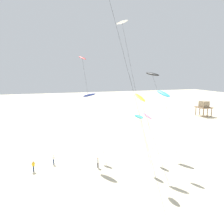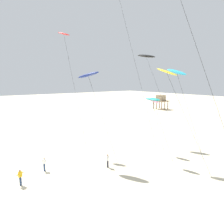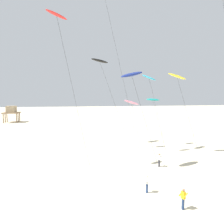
{
  "view_description": "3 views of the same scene",
  "coord_description": "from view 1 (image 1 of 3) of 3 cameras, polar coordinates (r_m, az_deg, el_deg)",
  "views": [
    {
      "loc": [
        37.53,
        -1.1,
        15.12
      ],
      "look_at": [
        0.88,
        11.1,
        8.37
      ],
      "focal_mm": 37.37,
      "sensor_mm": 36.0,
      "label": 1
    },
    {
      "loc": [
        23.84,
        -6.64,
        10.68
      ],
      "look_at": [
        1.07,
        10.38,
        6.33
      ],
      "focal_mm": 34.27,
      "sensor_mm": 36.0,
      "label": 2
    },
    {
      "loc": [
        -5.93,
        -17.14,
        9.11
      ],
      "look_at": [
        -1.72,
        11.71,
        6.55
      ],
      "focal_mm": 34.68,
      "sensor_mm": 36.0,
      "label": 3
    }
  ],
  "objects": [
    {
      "name": "kite_navy",
      "position": [
        38.71,
        -5.58,
        4.07
      ],
      "size": [
        5.62,
        3.03,
        11.81
      ],
      "color": "navy",
      "rests_on": "ground"
    },
    {
      "name": "kite_flyer_middle",
      "position": [
        40.22,
        -14.11,
        -11.11
      ],
      "size": [
        0.67,
        0.68,
        1.67
      ],
      "color": "navy",
      "rests_on": "ground"
    },
    {
      "name": "kite_yellow",
      "position": [
        32.84,
        6.9,
        3.43
      ],
      "size": [
        6.35,
        2.79,
        12.11
      ],
      "color": "yellow",
      "rests_on": "ground"
    },
    {
      "name": "kite_white",
      "position": [
        43.7,
        2.56,
        20.76
      ],
      "size": [
        7.5,
        3.89,
        24.01
      ],
      "color": "white",
      "rests_on": "ground"
    },
    {
      "name": "kite_teal",
      "position": [
        36.74,
        6.6,
        -1.21
      ],
      "size": [
        3.82,
        1.8,
        8.41
      ],
      "color": "teal",
      "rests_on": "ground"
    },
    {
      "name": "kite_pink",
      "position": [
        40.34,
        8.55,
        -0.98
      ],
      "size": [
        3.22,
        1.49,
        8.18
      ],
      "color": "pink",
      "rests_on": "ground"
    },
    {
      "name": "kite_red",
      "position": [
        46.88,
        -7.23,
        12.73
      ],
      "size": [
        4.78,
        2.45,
        18.17
      ],
      "color": "red",
      "rests_on": "ground"
    },
    {
      "name": "ground_plane",
      "position": [
        40.47,
        -15.87,
        -12.42
      ],
      "size": [
        260.0,
        260.0,
        0.0
      ],
      "primitive_type": "plane",
      "color": "beige"
    },
    {
      "name": "kite_flyer_furthest",
      "position": [
        37.84,
        -3.48,
        -12.19
      ],
      "size": [
        0.72,
        0.71,
        1.67
      ],
      "color": "#33333D",
      "rests_on": "ground"
    },
    {
      "name": "kite_black",
      "position": [
        45.47,
        9.89,
        9.07
      ],
      "size": [
        7.27,
        3.69,
        15.11
      ],
      "color": "black",
      "rests_on": "ground"
    },
    {
      "name": "stilt_house",
      "position": [
        85.52,
        21.57,
        1.52
      ],
      "size": [
        4.78,
        4.18,
        5.14
      ],
      "color": "#846647",
      "rests_on": "ground"
    },
    {
      "name": "kite_cyan",
      "position": [
        37.5,
        12.49,
        4.32
      ],
      "size": [
        5.09,
        2.48,
        12.36
      ],
      "color": "#33BFE0",
      "rests_on": "ground"
    },
    {
      "name": "kite_flyer_nearest",
      "position": [
        38.35,
        -18.67,
        -12.41
      ],
      "size": [
        0.66,
        0.67,
        1.67
      ],
      "color": "navy",
      "rests_on": "ground"
    }
  ]
}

